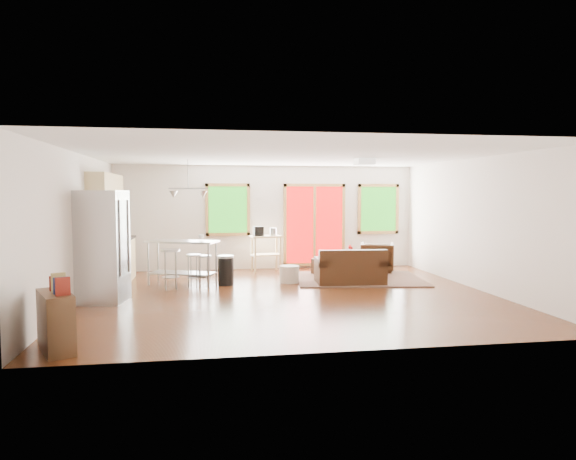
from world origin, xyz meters
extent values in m
cube|color=#391A0C|center=(0.00, 0.00, -0.01)|extent=(7.50, 7.00, 0.02)
cube|color=white|center=(0.00, 0.00, 2.61)|extent=(7.50, 7.00, 0.02)
cube|color=silver|center=(0.00, 3.51, 1.30)|extent=(7.50, 0.02, 2.60)
cube|color=silver|center=(-3.76, 0.00, 1.30)|extent=(0.02, 7.00, 2.60)
cube|color=silver|center=(3.76, 0.00, 1.30)|extent=(0.02, 7.00, 2.60)
cube|color=silver|center=(0.00, -3.51, 1.30)|extent=(7.50, 0.02, 2.60)
cube|color=#185D12|center=(-1.00, 3.46, 1.50)|extent=(0.94, 0.02, 1.14)
cube|color=#A27438|center=(-1.00, 3.46, 2.11)|extent=(1.10, 0.05, 0.08)
cube|color=#A27438|center=(-1.00, 3.46, 0.89)|extent=(1.10, 0.05, 0.08)
cube|color=#A27438|center=(-1.51, 3.46, 1.50)|extent=(0.08, 0.05, 1.30)
cube|color=#A27438|center=(-0.49, 3.46, 1.50)|extent=(0.08, 0.05, 1.30)
cube|color=#C00808|center=(1.20, 3.46, 1.10)|extent=(1.44, 0.02, 1.94)
cube|color=#A27438|center=(1.20, 3.46, 2.11)|extent=(1.60, 0.05, 0.08)
cube|color=#A27438|center=(1.20, 3.46, 0.09)|extent=(1.60, 0.05, 0.08)
cube|color=#A27438|center=(0.44, 3.46, 1.10)|extent=(0.08, 0.05, 2.10)
cube|color=#A27438|center=(1.96, 3.46, 1.10)|extent=(0.08, 0.05, 2.10)
cube|color=#A27438|center=(1.20, 3.46, 1.10)|extent=(0.08, 0.05, 1.94)
cube|color=#185D12|center=(2.90, 3.46, 1.50)|extent=(0.94, 0.02, 1.14)
cube|color=#A27438|center=(2.90, 3.46, 2.11)|extent=(1.10, 0.05, 0.08)
cube|color=#A27438|center=(2.90, 3.46, 0.89)|extent=(1.10, 0.05, 0.08)
cube|color=#A27438|center=(2.39, 3.46, 1.50)|extent=(0.08, 0.05, 1.30)
cube|color=#A27438|center=(3.41, 3.46, 1.50)|extent=(0.08, 0.05, 1.30)
cube|color=#465235|center=(1.79, 1.50, 0.01)|extent=(2.98, 2.44, 0.03)
cube|color=black|center=(1.43, 1.01, 0.20)|extent=(1.46, 0.89, 0.39)
cube|color=black|center=(1.41, 0.70, 0.57)|extent=(1.42, 0.28, 0.36)
cube|color=black|center=(0.82, 1.05, 0.47)|extent=(0.24, 0.81, 0.15)
cube|color=black|center=(2.04, 0.96, 0.47)|extent=(0.24, 0.81, 0.15)
cube|color=black|center=(1.13, 1.07, 0.45)|extent=(0.62, 0.55, 0.11)
cube|color=black|center=(1.74, 1.03, 0.45)|extent=(0.62, 0.55, 0.11)
cube|color=#392413|center=(1.82, 1.86, 0.39)|extent=(1.02, 0.62, 0.04)
cube|color=#392413|center=(1.39, 1.64, 0.18)|extent=(0.06, 0.06, 0.37)
cube|color=#392413|center=(2.25, 1.64, 0.18)|extent=(0.06, 0.06, 0.37)
cube|color=#392413|center=(1.39, 2.09, 0.18)|extent=(0.06, 0.06, 0.37)
cube|color=#392413|center=(2.25, 2.09, 0.18)|extent=(0.06, 0.06, 0.37)
imported|color=black|center=(2.53, 2.46, 0.40)|extent=(0.97, 0.94, 0.79)
cube|color=black|center=(1.25, 2.20, 0.19)|extent=(0.75, 0.75, 0.38)
cylinder|color=beige|center=(0.20, 1.35, 0.18)|extent=(0.54, 0.54, 0.36)
imported|color=silver|center=(1.74, 2.02, 0.49)|extent=(0.21, 0.22, 0.18)
sphere|color=#BD0A0A|center=(1.77, 2.05, 0.64)|extent=(0.08, 0.08, 0.07)
sphere|color=#BD0A0A|center=(1.71, 2.00, 0.66)|extent=(0.08, 0.08, 0.07)
sphere|color=#BD0A0A|center=(1.74, 2.06, 0.68)|extent=(0.08, 0.08, 0.07)
imported|color=maroon|center=(1.95, 1.82, 0.53)|extent=(0.20, 0.09, 0.27)
cube|color=tan|center=(-3.45, 1.70, 0.45)|extent=(0.60, 2.20, 0.90)
cube|color=black|center=(-3.45, 1.70, 0.92)|extent=(0.64, 2.24, 0.04)
cube|color=tan|center=(-3.57, 1.70, 1.95)|extent=(0.36, 2.20, 0.70)
cylinder|color=#B7BABC|center=(-3.45, 1.20, 1.03)|extent=(0.12, 0.12, 0.18)
cube|color=black|center=(-3.45, 2.10, 1.04)|extent=(0.22, 0.18, 0.20)
cube|color=#B7BABC|center=(-3.35, -0.05, 0.97)|extent=(0.89, 0.87, 1.95)
cube|color=gray|center=(-2.98, -0.11, 0.97)|extent=(0.13, 0.71, 1.90)
cylinder|color=gray|center=(-2.99, -0.35, 1.14)|extent=(0.03, 0.03, 1.30)
cylinder|color=gray|center=(-2.92, 0.13, 1.14)|extent=(0.03, 0.03, 1.30)
cube|color=#B7BABC|center=(-2.04, 1.47, 0.90)|extent=(1.57, 1.07, 0.04)
cube|color=gray|center=(-2.04, 1.47, 0.24)|extent=(1.45, 0.96, 0.03)
cylinder|color=gray|center=(-2.73, 1.51, 0.44)|extent=(0.05, 0.05, 0.88)
cylinder|color=gray|center=(-1.50, 1.03, 0.44)|extent=(0.05, 0.05, 0.88)
cylinder|color=gray|center=(-2.57, 1.92, 0.44)|extent=(0.05, 0.05, 0.88)
cylinder|color=gray|center=(-1.34, 1.44, 0.44)|extent=(0.05, 0.05, 0.88)
imported|color=white|center=(-1.65, 1.57, 1.01)|extent=(0.12, 0.10, 0.11)
cylinder|color=#B7BABC|center=(-2.25, 0.97, 0.78)|extent=(0.42, 0.42, 0.04)
cylinder|color=gray|center=(-2.16, 1.08, 0.38)|extent=(0.03, 0.03, 0.76)
cylinder|color=gray|center=(-2.36, 1.06, 0.38)|extent=(0.03, 0.03, 0.76)
cylinder|color=gray|center=(-2.34, 0.85, 0.38)|extent=(0.03, 0.03, 0.76)
cylinder|color=gray|center=(-2.13, 0.88, 0.38)|extent=(0.03, 0.03, 0.76)
cylinder|color=gray|center=(-2.25, 0.97, 0.24)|extent=(0.38, 0.38, 0.02)
cylinder|color=#B7BABC|center=(-1.80, 1.13, 0.65)|extent=(0.39, 0.39, 0.04)
cylinder|color=gray|center=(-1.69, 1.19, 0.32)|extent=(0.03, 0.03, 0.63)
cylinder|color=gray|center=(-1.86, 1.24, 0.32)|extent=(0.03, 0.03, 0.63)
cylinder|color=gray|center=(-1.90, 1.08, 0.32)|extent=(0.03, 0.03, 0.63)
cylinder|color=gray|center=(-1.74, 1.03, 0.32)|extent=(0.03, 0.03, 0.63)
cylinder|color=gray|center=(-1.80, 1.13, 0.20)|extent=(0.36, 0.36, 0.01)
cylinder|color=#B7BABC|center=(-1.60, 1.19, 0.62)|extent=(0.34, 0.34, 0.04)
cylinder|color=gray|center=(-1.53, 1.28, 0.30)|extent=(0.02, 0.02, 0.61)
cylinder|color=gray|center=(-1.69, 1.26, 0.30)|extent=(0.02, 0.02, 0.61)
cylinder|color=gray|center=(-1.67, 1.10, 0.30)|extent=(0.02, 0.02, 0.61)
cylinder|color=gray|center=(-1.51, 1.12, 0.30)|extent=(0.02, 0.02, 0.61)
cylinder|color=gray|center=(-1.60, 1.19, 0.20)|extent=(0.31, 0.31, 0.01)
cylinder|color=black|center=(-1.15, 1.27, 0.29)|extent=(0.41, 0.41, 0.58)
cylinder|color=#B7BABC|center=(-1.15, 1.27, 0.59)|extent=(0.42, 0.42, 0.05)
cube|color=tan|center=(-0.11, 2.99, 0.86)|extent=(0.77, 0.54, 0.04)
cube|color=tan|center=(-0.11, 2.99, 0.41)|extent=(0.73, 0.51, 0.03)
cube|color=tan|center=(-0.39, 2.77, 0.43)|extent=(0.05, 0.05, 0.87)
cube|color=tan|center=(0.22, 2.84, 0.43)|extent=(0.05, 0.05, 0.87)
cube|color=tan|center=(-0.43, 3.14, 0.43)|extent=(0.05, 0.05, 0.87)
cube|color=tan|center=(0.18, 3.21, 0.43)|extent=(0.05, 0.05, 0.87)
cube|color=black|center=(-0.29, 2.97, 0.99)|extent=(0.25, 0.23, 0.23)
cylinder|color=#B7BABC|center=(0.08, 3.01, 0.97)|extent=(0.18, 0.18, 0.19)
cube|color=#392413|center=(-3.35, -2.91, 0.36)|extent=(0.62, 0.86, 0.71)
cube|color=maroon|center=(-3.20, -3.13, 0.82)|extent=(0.16, 0.11, 0.21)
cube|color=navy|center=(-3.25, -3.01, 0.81)|extent=(0.16, 0.11, 0.20)
cube|color=tan|center=(-3.31, -2.89, 0.83)|extent=(0.16, 0.11, 0.23)
cube|color=maroon|center=(-3.37, -2.77, 0.80)|extent=(0.16, 0.11, 0.18)
cube|color=white|center=(1.60, 0.60, 2.53)|extent=(0.35, 0.35, 0.12)
cylinder|color=gray|center=(-1.90, 1.50, 2.30)|extent=(0.02, 0.02, 0.60)
cube|color=gray|center=(-1.90, 1.50, 2.00)|extent=(0.80, 0.04, 0.03)
cone|color=#B7BABC|center=(-2.20, 1.50, 1.88)|extent=(0.18, 0.18, 0.14)
cone|color=#B7BABC|center=(-1.60, 1.50, 1.88)|extent=(0.18, 0.18, 0.14)
camera|label=1|loc=(-1.57, -9.34, 1.88)|focal=32.00mm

